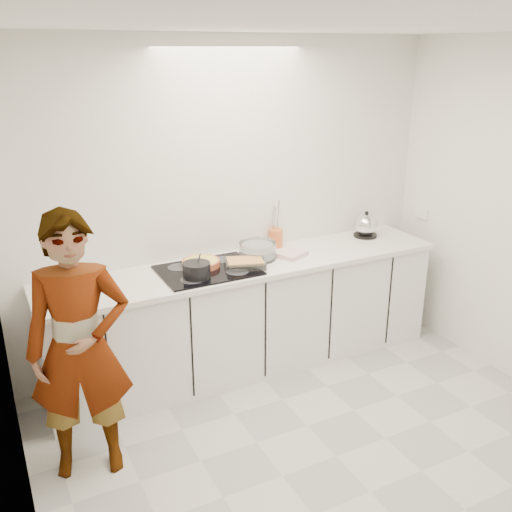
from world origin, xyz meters
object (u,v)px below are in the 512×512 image
baking_dish (245,263)px  saucepan (197,270)px  hob (208,270)px  mixing_bowl (257,251)px  tart_dish (201,263)px  cook (80,348)px  kettle (366,226)px  utensil_crock (276,238)px

baking_dish → saucepan: bearing=-175.4°
hob → mixing_bowl: mixing_bowl is taller
saucepan → baking_dish: saucepan is taller
tart_dish → mixing_bowl: 0.47m
saucepan → cook: bearing=-151.5°
tart_dish → kettle: (1.59, 0.05, 0.06)m
saucepan → kettle: size_ratio=0.86×
saucepan → hob: bearing=40.4°
kettle → utensil_crock: bearing=171.6°
tart_dish → baking_dish: size_ratio=0.89×
tart_dish → utensil_crock: (0.75, 0.18, 0.03)m
kettle → cook: 2.76m
hob → kettle: 1.58m
hob → cook: (-1.07, -0.62, -0.08)m
tart_dish → hob: bearing=-79.7°
baking_dish → cook: size_ratio=0.21×
tart_dish → baking_dish: (0.29, -0.17, 0.01)m
kettle → utensil_crock: kettle is taller
mixing_bowl → utensil_crock: size_ratio=2.03×
hob → cook: 1.24m
saucepan → mixing_bowl: size_ratio=0.67×
hob → baking_dish: (0.27, -0.08, 0.04)m
utensil_crock → cook: size_ratio=0.09×
tart_dish → utensil_crock: utensil_crock is taller
tart_dish → baking_dish: 0.34m
utensil_crock → cook: bearing=-153.7°
tart_dish → cook: 1.28m
kettle → mixing_bowl: bearing=-176.2°
tart_dish → saucepan: (-0.11, -0.20, 0.03)m
hob → saucepan: size_ratio=3.55×
kettle → cook: cook is taller
kettle → baking_dish: bearing=-170.2°
tart_dish → kettle: bearing=1.9°
baking_dish → mixing_bowl: 0.24m
saucepan → utensil_crock: (0.86, 0.38, 0.01)m
tart_dish → kettle: 1.59m
tart_dish → mixing_bowl: size_ratio=1.02×
baking_dish → cook: cook is taller
hob → tart_dish: (-0.02, 0.09, 0.03)m
kettle → tart_dish: bearing=-178.1°
utensil_crock → cook: cook is taller
tart_dish → saucepan: 0.24m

